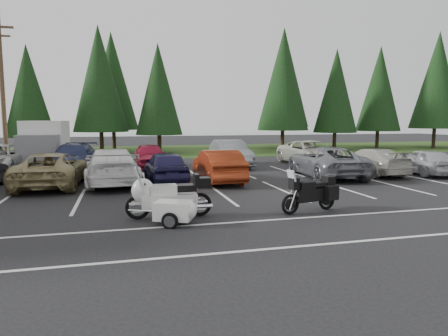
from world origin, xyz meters
TOP-DOWN VIEW (x-y plane):
  - ground at (0.00, 0.00)m, footprint 120.00×120.00m
  - grass_strip at (0.00, 24.00)m, footprint 80.00×16.00m
  - lake_water at (4.00, 55.00)m, footprint 70.00×50.00m
  - utility_pole at (-10.00, 12.00)m, footprint 1.60×0.26m
  - box_truck at (-8.00, 12.50)m, footprint 2.40×5.60m
  - stall_markings at (0.00, 2.00)m, footprint 32.00×16.00m
  - conifer_3 at (-10.50, 21.40)m, footprint 3.87×3.87m
  - conifer_4 at (-5.00, 22.90)m, footprint 4.80×4.80m
  - conifer_5 at (0.00, 21.60)m, footprint 4.14×4.14m
  - conifer_6 at (12.00, 22.10)m, footprint 4.93×4.93m
  - conifer_7 at (17.50, 21.80)m, footprint 4.27×4.27m
  - conifer_8 at (23.00, 22.60)m, footprint 4.53×4.53m
  - conifer_9 at (29.00, 21.30)m, footprint 5.19×5.19m
  - conifer_back_b at (-4.00, 27.50)m, footprint 4.97×4.97m
  - conifer_back_c at (14.00, 26.80)m, footprint 5.50×5.50m
  - car_near_2 at (-6.34, 4.59)m, footprint 2.79×5.62m
  - car_near_3 at (-3.77, 4.58)m, footprint 2.61×5.86m
  - car_near_4 at (-1.31, 4.56)m, footprint 1.90×4.47m
  - car_near_5 at (1.13, 4.09)m, footprint 1.70×4.72m
  - car_near_6 at (6.95, 4.31)m, footprint 3.11×5.90m
  - car_near_7 at (9.78, 4.55)m, footprint 2.19×4.99m
  - car_near_8 at (12.55, 3.77)m, footprint 2.04×4.27m
  - car_far_1 at (-6.00, 9.81)m, footprint 2.77×5.69m
  - car_far_2 at (-1.66, 10.41)m, footprint 1.95×4.53m
  - car_far_3 at (3.37, 10.02)m, footprint 1.80×5.09m
  - car_far_4 at (8.82, 9.77)m, footprint 2.87×5.82m
  - touring_motorcycle at (-1.97, -2.45)m, footprint 2.90×0.96m
  - cargo_trailer at (-1.95, -3.31)m, footprint 1.71×1.38m
  - adventure_motorcycle at (2.47, -2.82)m, footprint 2.49×1.35m

SIDE VIEW (x-z plane):
  - ground at x=0.00m, z-range 0.00..0.00m
  - lake_water at x=4.00m, z-range -0.01..0.01m
  - stall_markings at x=0.00m, z-range 0.00..0.01m
  - grass_strip at x=0.00m, z-range 0.00..0.01m
  - cargo_trailer at x=-1.95m, z-range 0.00..0.69m
  - car_near_8 at x=12.55m, z-range 0.00..1.41m
  - car_near_7 at x=9.78m, z-range 0.00..1.43m
  - adventure_motorcycle at x=2.47m, z-range 0.00..1.44m
  - car_near_4 at x=-1.31m, z-range 0.00..1.51m
  - car_far_2 at x=-1.66m, z-range 0.00..1.52m
  - car_near_2 at x=-6.34m, z-range 0.00..1.53m
  - car_near_5 at x=1.13m, z-range 0.00..1.55m
  - car_near_6 at x=6.95m, z-range 0.00..1.58m
  - car_far_4 at x=8.82m, z-range 0.00..1.59m
  - touring_motorcycle at x=-1.97m, z-range 0.00..1.59m
  - car_far_1 at x=-6.00m, z-range 0.00..1.60m
  - car_near_3 at x=-3.77m, z-range 0.00..1.67m
  - car_far_3 at x=3.37m, z-range 0.00..1.67m
  - box_truck at x=-8.00m, z-range 0.00..2.90m
  - utility_pole at x=-10.00m, z-range 0.20..9.20m
  - conifer_3 at x=-10.50m, z-range 0.76..9.78m
  - conifer_5 at x=0.00m, z-range 0.81..10.45m
  - conifer_7 at x=17.50m, z-range 0.84..10.78m
  - conifer_8 at x=23.00m, z-range 0.89..11.45m
  - conifer_4 at x=-5.00m, z-range 0.95..12.12m
  - conifer_6 at x=12.00m, z-range 0.97..12.45m
  - conifer_back_b at x=-4.00m, z-range 0.98..12.56m
  - conifer_9 at x=29.00m, z-range 1.02..13.12m
  - conifer_back_c at x=14.00m, z-range 1.09..13.90m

